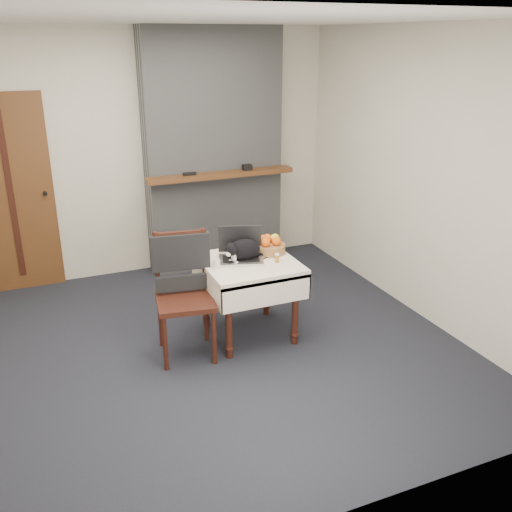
{
  "coord_description": "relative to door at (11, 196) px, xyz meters",
  "views": [
    {
      "loc": [
        -1.1,
        -4.07,
        2.48
      ],
      "look_at": [
        0.64,
        0.05,
        0.76
      ],
      "focal_mm": 40.0,
      "sensor_mm": 36.0,
      "label": 1
    }
  ],
  "objects": [
    {
      "name": "room_shell",
      "position": [
        1.2,
        -1.51,
        0.76
      ],
      "size": [
        4.52,
        4.01,
        2.61
      ],
      "color": "beige",
      "rests_on": "ground"
    },
    {
      "name": "chair",
      "position": [
        1.21,
        -1.89,
        -0.34
      ],
      "size": [
        0.53,
        0.52,
        1.03
      ],
      "rotation": [
        0.0,
        0.0,
        -0.16
      ],
      "color": "#34190E",
      "rests_on": "ground"
    },
    {
      "name": "fruit_basket",
      "position": [
        2.05,
        -1.75,
        -0.24
      ],
      "size": [
        0.27,
        0.27,
        0.15
      ],
      "color": "olive",
      "rests_on": "side_table"
    },
    {
      "name": "desk_clutter",
      "position": [
        1.94,
        -1.81,
        -0.3
      ],
      "size": [
        0.15,
        0.03,
        0.01
      ],
      "primitive_type": "cube",
      "rotation": [
        0.0,
        0.0,
        0.1
      ],
      "color": "black",
      "rests_on": "side_table"
    },
    {
      "name": "pill_bottle",
      "position": [
        2.01,
        -1.99,
        -0.26
      ],
      "size": [
        0.04,
        0.04,
        0.08
      ],
      "color": "#A76B14",
      "rests_on": "side_table"
    },
    {
      "name": "door",
      "position": [
        0.0,
        0.0,
        0.0
      ],
      "size": [
        0.82,
        0.1,
        2.0
      ],
      "color": "brown",
      "rests_on": "ground"
    },
    {
      "name": "cream_jar",
      "position": [
        1.5,
        -1.91,
        -0.27
      ],
      "size": [
        0.06,
        0.06,
        0.07
      ],
      "primitive_type": "cylinder",
      "color": "silver",
      "rests_on": "side_table"
    },
    {
      "name": "side_table",
      "position": [
        1.8,
        -1.88,
        -0.41
      ],
      "size": [
        0.78,
        0.78,
        0.7
      ],
      "color": "#34190E",
      "rests_on": "ground"
    },
    {
      "name": "ground",
      "position": [
        1.2,
        -1.97,
        -1.0
      ],
      "size": [
        4.5,
        4.5,
        0.0
      ],
      "primitive_type": "plane",
      "color": "black",
      "rests_on": "ground"
    },
    {
      "name": "chimney",
      "position": [
        2.1,
        -0.13,
        0.3
      ],
      "size": [
        1.62,
        0.48,
        2.6
      ],
      "color": "gray",
      "rests_on": "ground"
    },
    {
      "name": "cat",
      "position": [
        1.78,
        -1.83,
        -0.21
      ],
      "size": [
        0.45,
        0.28,
        0.21
      ],
      "rotation": [
        0.0,
        0.0,
        0.43
      ],
      "color": "black",
      "rests_on": "side_table"
    },
    {
      "name": "laptop",
      "position": [
        1.76,
        -1.79,
        -0.23
      ],
      "size": [
        0.45,
        0.42,
        0.28
      ],
      "rotation": [
        0.0,
        0.0,
        -0.33
      ],
      "color": "#B7B7BC",
      "rests_on": "side_table"
    }
  ]
}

